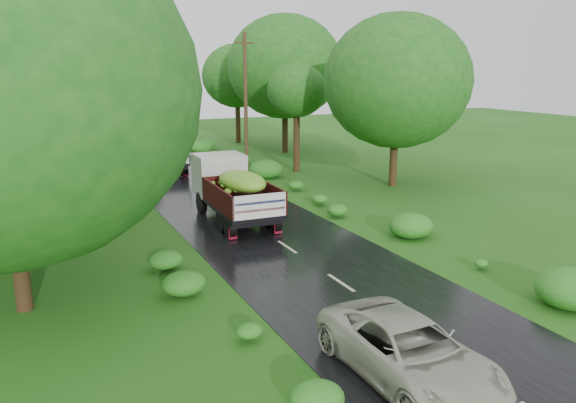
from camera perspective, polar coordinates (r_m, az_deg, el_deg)
ground at (r=15.10m, az=13.37°, el=-13.21°), size 120.00×120.00×0.00m
road at (r=18.88m, az=3.84°, el=-7.23°), size 6.50×80.00×0.02m
road_lines at (r=19.70m, az=2.42°, el=-6.27°), size 0.12×69.60×0.00m
truck_near at (r=24.93m, az=-5.69°, el=1.52°), size 2.45×6.45×2.68m
truck_far at (r=37.82m, az=-12.64°, el=5.36°), size 2.71×6.42×2.63m
car at (r=12.89m, az=12.14°, el=-14.60°), size 2.30×4.88×1.35m
utility_pole at (r=35.93m, az=-4.32°, el=10.05°), size 1.46×0.66×8.73m
trees_right at (r=40.56m, az=1.41°, el=12.63°), size 6.39×25.02×8.53m
shrubs at (r=26.63m, az=-5.61°, el=-0.27°), size 11.90×44.00×0.70m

